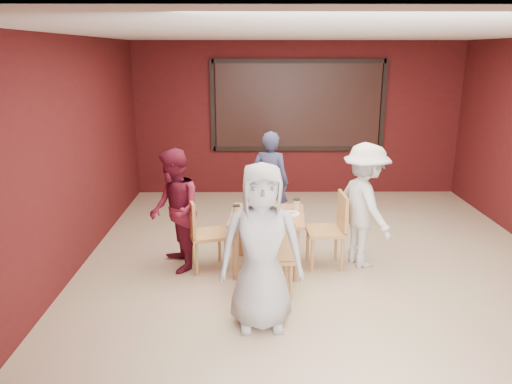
{
  "coord_description": "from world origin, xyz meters",
  "views": [
    {
      "loc": [
        -0.86,
        -5.72,
        2.61
      ],
      "look_at": [
        -0.8,
        0.03,
        0.98
      ],
      "focal_mm": 35.0,
      "sensor_mm": 36.0,
      "label": 1
    }
  ],
  "objects_px": {
    "diner_left": "(175,211)",
    "dining_table": "(267,220)",
    "diner_front": "(261,247)",
    "diner_right": "(365,206)",
    "chair_left": "(202,230)",
    "chair_back": "(265,211)",
    "chair_front": "(274,254)",
    "chair_right": "(332,226)",
    "diner_back": "(270,182)"
  },
  "relations": [
    {
      "from": "diner_left",
      "to": "dining_table",
      "type": "bearing_deg",
      "value": 71.21
    },
    {
      "from": "dining_table",
      "to": "diner_front",
      "type": "relative_size",
      "value": 0.58
    },
    {
      "from": "diner_front",
      "to": "diner_left",
      "type": "height_order",
      "value": "diner_front"
    },
    {
      "from": "dining_table",
      "to": "diner_front",
      "type": "height_order",
      "value": "diner_front"
    },
    {
      "from": "diner_right",
      "to": "chair_left",
      "type": "bearing_deg",
      "value": 74.72
    },
    {
      "from": "dining_table",
      "to": "chair_back",
      "type": "bearing_deg",
      "value": 90.09
    },
    {
      "from": "diner_right",
      "to": "chair_front",
      "type": "bearing_deg",
      "value": 107.67
    },
    {
      "from": "chair_left",
      "to": "diner_left",
      "type": "height_order",
      "value": "diner_left"
    },
    {
      "from": "dining_table",
      "to": "diner_left",
      "type": "relative_size",
      "value": 0.63
    },
    {
      "from": "chair_back",
      "to": "chair_right",
      "type": "distance_m",
      "value": 1.05
    },
    {
      "from": "diner_back",
      "to": "chair_left",
      "type": "bearing_deg",
      "value": 78.7
    },
    {
      "from": "chair_front",
      "to": "diner_right",
      "type": "bearing_deg",
      "value": 36.97
    },
    {
      "from": "chair_left",
      "to": "diner_left",
      "type": "bearing_deg",
      "value": 174.19
    },
    {
      "from": "chair_right",
      "to": "diner_back",
      "type": "bearing_deg",
      "value": 119.0
    },
    {
      "from": "diner_left",
      "to": "diner_right",
      "type": "relative_size",
      "value": 0.97
    },
    {
      "from": "dining_table",
      "to": "diner_right",
      "type": "xyz_separation_m",
      "value": [
        1.21,
        0.11,
        0.15
      ]
    },
    {
      "from": "chair_left",
      "to": "diner_front",
      "type": "bearing_deg",
      "value": -61.92
    },
    {
      "from": "chair_right",
      "to": "diner_left",
      "type": "xyz_separation_m",
      "value": [
        -1.92,
        -0.05,
        0.22
      ]
    },
    {
      "from": "chair_back",
      "to": "chair_right",
      "type": "relative_size",
      "value": 0.95
    },
    {
      "from": "chair_front",
      "to": "diner_right",
      "type": "height_order",
      "value": "diner_right"
    },
    {
      "from": "diner_left",
      "to": "chair_front",
      "type": "bearing_deg",
      "value": 37.96
    },
    {
      "from": "diner_front",
      "to": "chair_front",
      "type": "bearing_deg",
      "value": 73.72
    },
    {
      "from": "dining_table",
      "to": "diner_front",
      "type": "distance_m",
      "value": 1.36
    },
    {
      "from": "dining_table",
      "to": "diner_right",
      "type": "bearing_deg",
      "value": 5.18
    },
    {
      "from": "diner_left",
      "to": "chair_back",
      "type": "bearing_deg",
      "value": 104.06
    },
    {
      "from": "dining_table",
      "to": "diner_left",
      "type": "bearing_deg",
      "value": 179.93
    },
    {
      "from": "dining_table",
      "to": "chair_front",
      "type": "height_order",
      "value": "chair_front"
    },
    {
      "from": "chair_front",
      "to": "diner_left",
      "type": "relative_size",
      "value": 0.6
    },
    {
      "from": "diner_left",
      "to": "diner_right",
      "type": "bearing_deg",
      "value": 73.94
    },
    {
      "from": "chair_back",
      "to": "diner_left",
      "type": "height_order",
      "value": "diner_left"
    },
    {
      "from": "dining_table",
      "to": "chair_right",
      "type": "bearing_deg",
      "value": 3.63
    },
    {
      "from": "diner_back",
      "to": "diner_left",
      "type": "relative_size",
      "value": 1.01
    },
    {
      "from": "chair_front",
      "to": "diner_front",
      "type": "distance_m",
      "value": 0.67
    },
    {
      "from": "diner_back",
      "to": "diner_right",
      "type": "xyz_separation_m",
      "value": [
        1.12,
        -1.23,
        0.02
      ]
    },
    {
      "from": "chair_left",
      "to": "chair_right",
      "type": "relative_size",
      "value": 0.96
    },
    {
      "from": "chair_back",
      "to": "diner_right",
      "type": "xyz_separation_m",
      "value": [
        1.21,
        -0.61,
        0.27
      ]
    },
    {
      "from": "dining_table",
      "to": "chair_left",
      "type": "height_order",
      "value": "chair_left"
    },
    {
      "from": "chair_front",
      "to": "diner_left",
      "type": "xyz_separation_m",
      "value": [
        -1.17,
        0.77,
        0.24
      ]
    },
    {
      "from": "chair_right",
      "to": "diner_front",
      "type": "bearing_deg",
      "value": -122.76
    },
    {
      "from": "diner_left",
      "to": "diner_right",
      "type": "height_order",
      "value": "diner_right"
    },
    {
      "from": "diner_front",
      "to": "diner_back",
      "type": "height_order",
      "value": "diner_front"
    },
    {
      "from": "dining_table",
      "to": "diner_back",
      "type": "relative_size",
      "value": 0.63
    },
    {
      "from": "diner_right",
      "to": "dining_table",
      "type": "bearing_deg",
      "value": 75.88
    },
    {
      "from": "diner_back",
      "to": "dining_table",
      "type": "bearing_deg",
      "value": 107.8
    },
    {
      "from": "chair_front",
      "to": "diner_right",
      "type": "relative_size",
      "value": 0.58
    },
    {
      "from": "chair_front",
      "to": "diner_front",
      "type": "xyz_separation_m",
      "value": [
        -0.14,
        -0.58,
        0.31
      ]
    },
    {
      "from": "chair_front",
      "to": "dining_table",
      "type": "bearing_deg",
      "value": 93.51
    },
    {
      "from": "diner_right",
      "to": "chair_back",
      "type": "bearing_deg",
      "value": 43.89
    },
    {
      "from": "dining_table",
      "to": "chair_front",
      "type": "bearing_deg",
      "value": -86.49
    },
    {
      "from": "diner_back",
      "to": "diner_right",
      "type": "relative_size",
      "value": 0.97
    }
  ]
}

